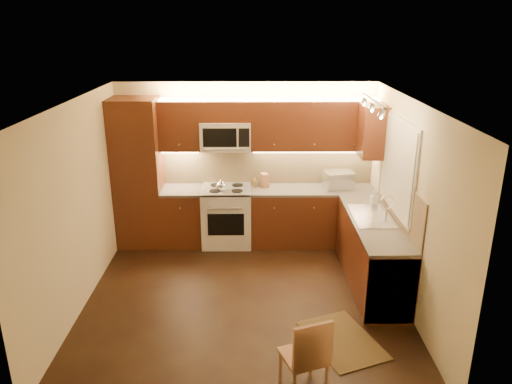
{
  "coord_description": "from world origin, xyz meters",
  "views": [
    {
      "loc": [
        0.11,
        -5.53,
        3.37
      ],
      "look_at": [
        0.15,
        0.55,
        1.25
      ],
      "focal_mm": 34.64,
      "sensor_mm": 36.0,
      "label": 1
    }
  ],
  "objects_px": {
    "stove": "(227,216)",
    "sink": "(373,211)",
    "knife_block": "(265,180)",
    "kettle": "(221,185)",
    "soap_bottle": "(374,198)",
    "dining_chair": "(304,354)",
    "toaster_oven": "(338,180)",
    "microwave": "(226,135)"
  },
  "relations": [
    {
      "from": "microwave",
      "to": "kettle",
      "type": "xyz_separation_m",
      "value": [
        -0.07,
        -0.25,
        -0.7
      ]
    },
    {
      "from": "microwave",
      "to": "soap_bottle",
      "type": "xyz_separation_m",
      "value": [
        2.13,
        -0.79,
        -0.72
      ]
    },
    {
      "from": "kettle",
      "to": "soap_bottle",
      "type": "height_order",
      "value": "kettle"
    },
    {
      "from": "kettle",
      "to": "dining_chair",
      "type": "relative_size",
      "value": 0.22
    },
    {
      "from": "microwave",
      "to": "soap_bottle",
      "type": "relative_size",
      "value": 4.0
    },
    {
      "from": "microwave",
      "to": "toaster_oven",
      "type": "distance_m",
      "value": 1.87
    },
    {
      "from": "sink",
      "to": "knife_block",
      "type": "relative_size",
      "value": 3.94
    },
    {
      "from": "stove",
      "to": "sink",
      "type": "height_order",
      "value": "sink"
    },
    {
      "from": "toaster_oven",
      "to": "soap_bottle",
      "type": "xyz_separation_m",
      "value": [
        0.39,
        -0.73,
        -0.04
      ]
    },
    {
      "from": "kettle",
      "to": "knife_block",
      "type": "distance_m",
      "value": 0.7
    },
    {
      "from": "stove",
      "to": "toaster_oven",
      "type": "height_order",
      "value": "toaster_oven"
    },
    {
      "from": "microwave",
      "to": "sink",
      "type": "height_order",
      "value": "microwave"
    },
    {
      "from": "knife_block",
      "to": "soap_bottle",
      "type": "xyz_separation_m",
      "value": [
        1.54,
        -0.77,
        -0.01
      ]
    },
    {
      "from": "sink",
      "to": "microwave",
      "type": "bearing_deg",
      "value": 147.79
    },
    {
      "from": "dining_chair",
      "to": "stove",
      "type": "bearing_deg",
      "value": 85.09
    },
    {
      "from": "soap_bottle",
      "to": "dining_chair",
      "type": "height_order",
      "value": "soap_bottle"
    },
    {
      "from": "knife_block",
      "to": "sink",
      "type": "bearing_deg",
      "value": -59.52
    },
    {
      "from": "stove",
      "to": "sink",
      "type": "bearing_deg",
      "value": -29.36
    },
    {
      "from": "sink",
      "to": "dining_chair",
      "type": "xyz_separation_m",
      "value": [
        -1.12,
        -2.25,
        -0.54
      ]
    },
    {
      "from": "knife_block",
      "to": "microwave",
      "type": "bearing_deg",
      "value": 160.71
    },
    {
      "from": "soap_bottle",
      "to": "microwave",
      "type": "bearing_deg",
      "value": 153.39
    },
    {
      "from": "kettle",
      "to": "toaster_oven",
      "type": "xyz_separation_m",
      "value": [
        1.81,
        0.19,
        0.01
      ]
    },
    {
      "from": "stove",
      "to": "sink",
      "type": "distance_m",
      "value": 2.35
    },
    {
      "from": "sink",
      "to": "soap_bottle",
      "type": "height_order",
      "value": "soap_bottle"
    },
    {
      "from": "microwave",
      "to": "kettle",
      "type": "distance_m",
      "value": 0.75
    },
    {
      "from": "stove",
      "to": "kettle",
      "type": "xyz_separation_m",
      "value": [
        -0.07,
        -0.11,
        0.56
      ]
    },
    {
      "from": "kettle",
      "to": "soap_bottle",
      "type": "xyz_separation_m",
      "value": [
        2.2,
        -0.54,
        -0.02
      ]
    },
    {
      "from": "knife_block",
      "to": "soap_bottle",
      "type": "distance_m",
      "value": 1.72
    },
    {
      "from": "microwave",
      "to": "knife_block",
      "type": "xyz_separation_m",
      "value": [
        0.59,
        -0.01,
        -0.71
      ]
    },
    {
      "from": "microwave",
      "to": "dining_chair",
      "type": "distance_m",
      "value": 3.84
    },
    {
      "from": "sink",
      "to": "dining_chair",
      "type": "height_order",
      "value": "sink"
    },
    {
      "from": "microwave",
      "to": "dining_chair",
      "type": "bearing_deg",
      "value": -75.94
    },
    {
      "from": "sink",
      "to": "dining_chair",
      "type": "distance_m",
      "value": 2.57
    },
    {
      "from": "sink",
      "to": "kettle",
      "type": "relative_size",
      "value": 4.45
    },
    {
      "from": "kettle",
      "to": "soap_bottle",
      "type": "relative_size",
      "value": 1.02
    },
    {
      "from": "microwave",
      "to": "knife_block",
      "type": "distance_m",
      "value": 0.93
    },
    {
      "from": "stove",
      "to": "toaster_oven",
      "type": "bearing_deg",
      "value": 2.56
    },
    {
      "from": "microwave",
      "to": "toaster_oven",
      "type": "height_order",
      "value": "microwave"
    },
    {
      "from": "sink",
      "to": "toaster_oven",
      "type": "relative_size",
      "value": 1.98
    },
    {
      "from": "soap_bottle",
      "to": "dining_chair",
      "type": "relative_size",
      "value": 0.22
    },
    {
      "from": "toaster_oven",
      "to": "dining_chair",
      "type": "relative_size",
      "value": 0.5
    },
    {
      "from": "sink",
      "to": "toaster_oven",
      "type": "distance_m",
      "value": 1.23
    }
  ]
}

